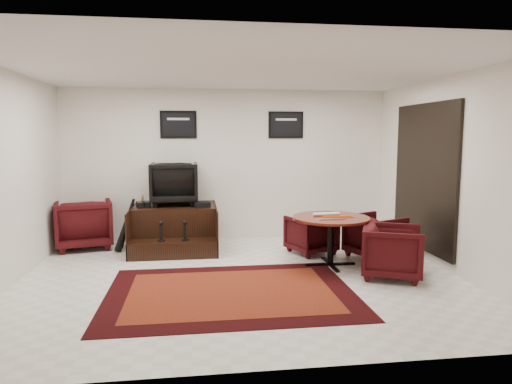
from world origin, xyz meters
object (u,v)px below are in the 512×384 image
meeting_table (331,223)px  table_chair_back (311,232)px  table_chair_corner (392,249)px  shine_podium (175,228)px  armchair_side (84,221)px  shine_chair (174,181)px  table_chair_window (375,234)px

meeting_table → table_chair_back: 0.83m
meeting_table → table_chair_corner: 0.99m
shine_podium → armchair_side: (-1.57, 0.19, 0.13)m
shine_podium → table_chair_corner: bearing=-34.9°
shine_chair → armchair_side: size_ratio=0.89×
armchair_side → meeting_table: armchair_side is taller
shine_podium → table_chair_window: 3.40m
armchair_side → table_chair_corner: armchair_side is taller
table_chair_back → shine_chair: bearing=-42.1°
armchair_side → table_chair_back: armchair_side is taller
shine_podium → meeting_table: (2.37, -1.45, 0.31)m
shine_chair → armchair_side: (-1.57, 0.04, -0.69)m
shine_chair → table_chair_back: (2.27, -0.83, -0.81)m
shine_chair → shine_podium: bearing=89.3°
armchair_side → meeting_table: bearing=143.4°
armchair_side → shine_podium: bearing=159.1°
table_chair_back → table_chair_corner: 1.64m
meeting_table → table_chair_window: size_ratio=1.48×
shine_chair → table_chair_corner: shine_chair is taller
table_chair_corner → table_chair_back: bearing=51.6°
table_chair_window → table_chair_back: bearing=43.2°
shine_podium → table_chair_back: (2.27, -0.69, 0.01)m
table_chair_back → shine_podium: bearing=-38.8°
table_chair_window → table_chair_corner: bearing=146.3°
shine_chair → meeting_table: (2.37, -1.60, -0.50)m
table_chair_corner → table_chair_window: bearing=13.6°
armchair_side → table_chair_corner: 5.16m
shine_podium → armchair_side: bearing=173.1°
table_chair_back → table_chair_window: table_chair_window is taller
shine_chair → meeting_table: size_ratio=0.73×
armchair_side → table_chair_window: 4.96m
shine_podium → table_chair_window: bearing=-18.6°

